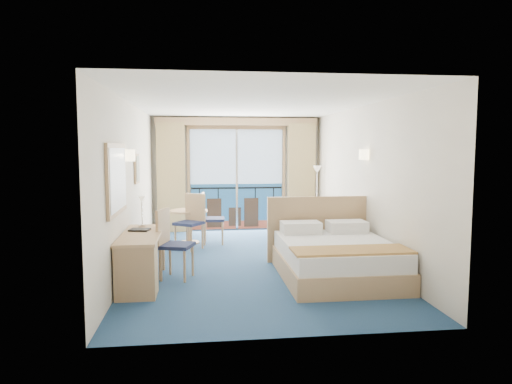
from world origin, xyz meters
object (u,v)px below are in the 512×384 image
(round_table, at_px, (189,218))
(table_chair_a, at_px, (209,215))
(floor_lamp, at_px, (317,182))
(desk, at_px, (138,264))
(desk_chair, at_px, (171,239))
(nightstand, at_px, (345,239))
(bed, at_px, (335,256))
(table_chair_b, at_px, (192,218))
(armchair, at_px, (295,220))

(round_table, relative_size, table_chair_a, 0.73)
(floor_lamp, distance_m, round_table, 3.17)
(desk, bearing_deg, desk_chair, 59.77)
(nightstand, height_order, round_table, round_table)
(desk_chair, xyz_separation_m, table_chair_a, (0.61, 2.47, -0.00))
(nightstand, relative_size, round_table, 0.72)
(desk, height_order, desk_chair, desk_chair)
(desk_chair, distance_m, table_chair_a, 2.55)
(bed, relative_size, round_table, 2.79)
(table_chair_a, bearing_deg, desk, 165.18)
(bed, distance_m, round_table, 3.59)
(nightstand, xyz_separation_m, desk_chair, (-3.09, -1.21, 0.32))
(round_table, xyz_separation_m, table_chair_b, (0.07, -0.52, 0.08))
(round_table, height_order, table_chair_b, table_chair_b)
(armchair, xyz_separation_m, table_chair_a, (-1.93, -0.61, 0.23))
(armchair, bearing_deg, table_chair_b, 8.34)
(armchair, height_order, desk, desk)
(table_chair_a, bearing_deg, round_table, 82.18)
(armchair, bearing_deg, nightstand, 89.87)
(nightstand, height_order, floor_lamp, floor_lamp)
(bed, distance_m, floor_lamp, 3.89)
(floor_lamp, xyz_separation_m, round_table, (-2.95, -0.96, -0.65))
(desk, distance_m, round_table, 3.30)
(nightstand, height_order, table_chair_a, table_chair_a)
(round_table, bearing_deg, table_chair_a, -10.80)
(table_chair_a, height_order, table_chair_b, table_chair_b)
(desk, height_order, table_chair_a, table_chair_a)
(desk_chair, relative_size, round_table, 1.37)
(round_table, xyz_separation_m, table_chair_a, (0.41, -0.08, 0.07))
(armchair, distance_m, floor_lamp, 1.11)
(nightstand, xyz_separation_m, desk, (-3.49, -1.90, 0.14))
(desk_chair, bearing_deg, nightstand, -50.88)
(desk, bearing_deg, armchair, 52.00)
(armchair, relative_size, desk, 0.49)
(nightstand, relative_size, table_chair_b, 0.51)
(armchair, bearing_deg, bed, 72.46)
(nightstand, relative_size, table_chair_a, 0.52)
(desk_chair, bearing_deg, bed, -77.26)
(desk, relative_size, table_chair_a, 1.52)
(desk, distance_m, table_chair_a, 3.32)
(floor_lamp, height_order, desk_chair, floor_lamp)
(desk_chair, xyz_separation_m, table_chair_b, (0.27, 2.03, 0.01))
(round_table, relative_size, table_chair_b, 0.72)
(nightstand, height_order, table_chair_b, table_chair_b)
(armchair, height_order, round_table, armchair)
(desk, bearing_deg, nightstand, 28.55)
(bed, bearing_deg, table_chair_a, 124.69)
(floor_lamp, distance_m, desk, 5.55)
(floor_lamp, bearing_deg, table_chair_a, -157.67)
(armchair, bearing_deg, desk_chair, 34.10)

